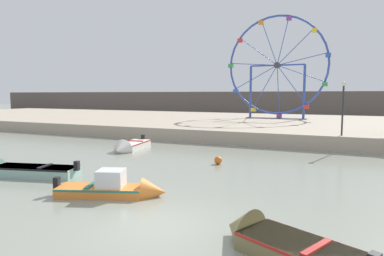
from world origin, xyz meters
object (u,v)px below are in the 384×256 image
ferris_wheel_blue_frame (277,67)px  promenade_lamp_near (343,100)px  motorboat_seafoam (18,170)px  motorboat_white_red_stripe (129,147)px  motorboat_orange_hull (119,189)px  motorboat_olive_wood (276,242)px  mooring_buoy_orange (218,160)px

ferris_wheel_blue_frame → promenade_lamp_near: (7.15, -14.90, -3.55)m
motorboat_seafoam → motorboat_white_red_stripe: (0.64, 8.26, 0.01)m
motorboat_orange_hull → promenade_lamp_near: promenade_lamp_near is taller
motorboat_olive_wood → motorboat_white_red_stripe: bearing=-18.1°
motorboat_seafoam → ferris_wheel_blue_frame: 30.66m
motorboat_seafoam → mooring_buoy_orange: 10.17m
ferris_wheel_blue_frame → motorboat_white_red_stripe: bearing=-107.0°
motorboat_orange_hull → mooring_buoy_orange: (1.46, 7.17, -0.07)m
motorboat_seafoam → motorboat_white_red_stripe: bearing=-108.5°
motorboat_orange_hull → ferris_wheel_blue_frame: ferris_wheel_blue_frame is taller
motorboat_seafoam → promenade_lamp_near: promenade_lamp_near is taller
motorboat_olive_wood → ferris_wheel_blue_frame: 33.28m
motorboat_seafoam → mooring_buoy_orange: motorboat_seafoam is taller
mooring_buoy_orange → ferris_wheel_blue_frame: bearing=92.3°
motorboat_olive_wood → mooring_buoy_orange: bearing=-37.9°
ferris_wheel_blue_frame → promenade_lamp_near: 16.90m
motorboat_white_red_stripe → ferris_wheel_blue_frame: 22.79m
motorboat_seafoam → motorboat_white_red_stripe: size_ratio=1.23×
motorboat_seafoam → promenade_lamp_near: (14.13, 14.18, 3.25)m
motorboat_white_red_stripe → motorboat_orange_hull: bearing=23.7°
motorboat_seafoam → mooring_buoy_orange: size_ratio=12.29×
promenade_lamp_near → mooring_buoy_orange: (-6.25, -7.75, -3.29)m
promenade_lamp_near → mooring_buoy_orange: bearing=-128.9°
motorboat_seafoam → promenade_lamp_near: 20.28m
motorboat_olive_wood → motorboat_seafoam: (-12.77, 2.99, 0.00)m
motorboat_olive_wood → promenade_lamp_near: promenade_lamp_near is taller
promenade_lamp_near → ferris_wheel_blue_frame: bearing=115.6°
motorboat_olive_wood → promenade_lamp_near: size_ratio=1.06×
ferris_wheel_blue_frame → mooring_buoy_orange: (0.89, -22.65, -6.83)m
motorboat_olive_wood → promenade_lamp_near: bearing=-69.8°
motorboat_olive_wood → motorboat_orange_hull: bearing=5.2°
motorboat_orange_hull → ferris_wheel_blue_frame: bearing=68.5°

